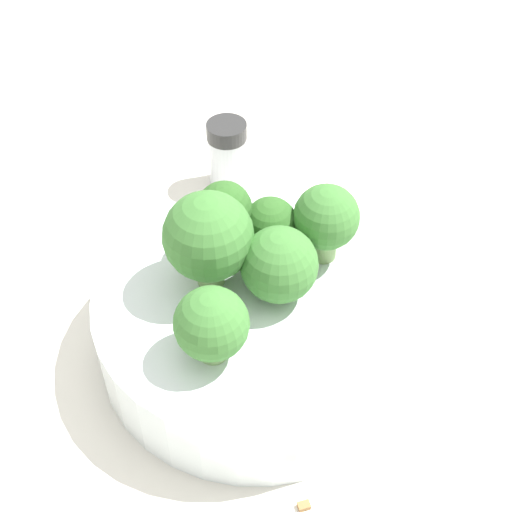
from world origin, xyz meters
TOP-DOWN VIEW (x-y plane):
  - ground_plane at (0.00, 0.00)m, footprint 3.00×3.00m
  - bowl at (0.00, 0.00)m, footprint 0.21×0.21m
  - broccoli_floret_0 at (-0.03, -0.03)m, footprint 0.04×0.04m
  - broccoli_floret_1 at (-0.00, -0.04)m, footprint 0.04×0.04m
  - broccoli_floret_2 at (-0.06, -0.01)m, footprint 0.04×0.04m
  - broccoli_floret_3 at (0.02, -0.02)m, footprint 0.06×0.06m
  - broccoli_floret_4 at (-0.01, 0.01)m, footprint 0.05×0.05m
  - broccoli_floret_5 at (0.04, 0.03)m, footprint 0.04×0.04m
  - pepper_shaker at (-0.06, -0.17)m, footprint 0.03×0.03m
  - almond_crumb_1 at (0.03, 0.12)m, footprint 0.01×0.01m

SIDE VIEW (x-z plane):
  - ground_plane at x=0.00m, z-range 0.00..0.00m
  - almond_crumb_1 at x=0.03m, z-range 0.00..0.01m
  - bowl at x=0.00m, z-range 0.00..0.05m
  - pepper_shaker at x=-0.06m, z-range 0.00..0.06m
  - broccoli_floret_0 at x=-0.03m, z-range 0.06..0.10m
  - broccoli_floret_4 at x=-0.01m, z-range 0.05..0.10m
  - broccoli_floret_5 at x=0.04m, z-range 0.05..0.10m
  - broccoli_floret_2 at x=-0.06m, z-range 0.06..0.11m
  - broccoli_floret_1 at x=0.00m, z-range 0.06..0.12m
  - broccoli_floret_3 at x=0.02m, z-range 0.06..0.13m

